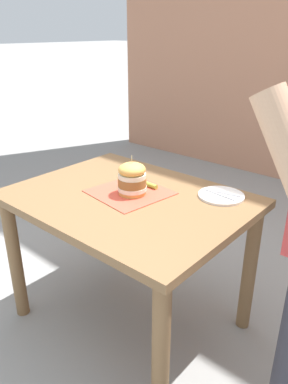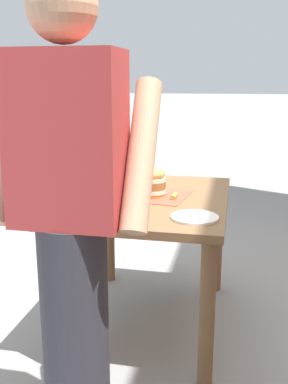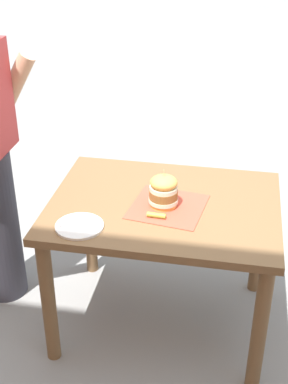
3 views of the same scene
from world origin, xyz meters
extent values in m
plane|color=gray|center=(0.00, 0.00, 0.00)|extent=(80.00, 80.00, 0.00)
cube|color=brown|center=(0.00, 0.00, 0.73)|extent=(0.85, 1.12, 0.04)
cylinder|color=brown|center=(-0.37, -0.50, 0.36)|extent=(0.07, 0.07, 0.71)
cylinder|color=brown|center=(0.37, -0.50, 0.36)|extent=(0.07, 0.07, 0.71)
cylinder|color=brown|center=(-0.37, 0.50, 0.36)|extent=(0.07, 0.07, 0.71)
cylinder|color=brown|center=(0.37, 0.50, 0.36)|extent=(0.07, 0.07, 0.71)
cube|color=#D64C38|center=(-0.04, -0.02, 0.75)|extent=(0.38, 0.38, 0.00)
cylinder|color=gold|center=(-0.03, 0.00, 0.76)|extent=(0.13, 0.13, 0.02)
cylinder|color=silver|center=(-0.03, 0.00, 0.79)|extent=(0.14, 0.14, 0.02)
cylinder|color=brown|center=(-0.03, 0.00, 0.82)|extent=(0.14, 0.14, 0.04)
cylinder|color=silver|center=(-0.03, 0.00, 0.85)|extent=(0.13, 0.13, 0.02)
ellipsoid|color=gold|center=(-0.03, 0.00, 0.88)|extent=(0.13, 0.13, 0.07)
cylinder|color=#D1B77F|center=(-0.03, 0.00, 0.92)|extent=(0.00, 0.00, 0.05)
cylinder|color=#8EA83D|center=(-0.15, 0.01, 0.77)|extent=(0.03, 0.09, 0.02)
cylinder|color=white|center=(-0.29, 0.34, 0.76)|extent=(0.22, 0.22, 0.01)
cylinder|color=silver|center=(-0.30, 0.34, 0.77)|extent=(0.04, 0.17, 0.01)
cylinder|color=silver|center=(-0.27, 0.34, 0.77)|extent=(0.03, 0.17, 0.01)
cylinder|color=#33333D|center=(0.08, 0.94, 0.45)|extent=(0.24, 0.24, 0.90)
cube|color=#B73838|center=(0.08, 0.94, 1.18)|extent=(0.36, 0.22, 0.56)
sphere|color=tan|center=(0.08, 0.94, 1.58)|extent=(0.22, 0.22, 0.22)
cylinder|color=tan|center=(-0.15, 0.88, 1.13)|extent=(0.09, 0.34, 0.50)
cylinder|color=tan|center=(0.31, 0.88, 1.13)|extent=(0.09, 0.34, 0.50)
camera|label=1|loc=(1.20, 1.13, 1.49)|focal=35.00mm
camera|label=2|loc=(-0.45, 2.30, 1.37)|focal=42.00mm
camera|label=3|loc=(-2.22, -0.32, 2.08)|focal=50.00mm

